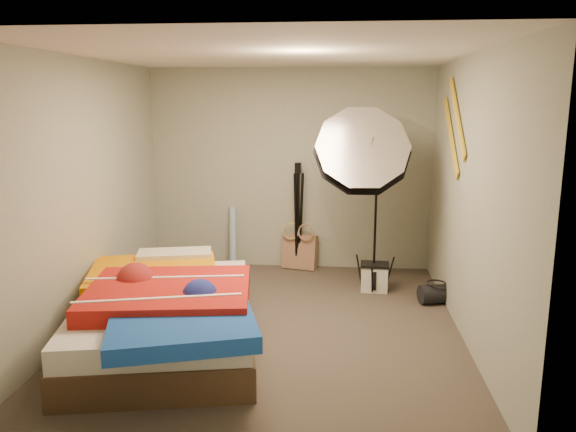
# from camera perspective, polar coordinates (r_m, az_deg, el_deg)

# --- Properties ---
(floor) EXTENTS (4.00, 4.00, 0.00)m
(floor) POSITION_cam_1_polar(r_m,az_deg,el_deg) (5.44, -1.65, -11.13)
(floor) COLOR #493F37
(floor) RESTS_ON ground
(ceiling) EXTENTS (4.00, 4.00, 0.00)m
(ceiling) POSITION_cam_1_polar(r_m,az_deg,el_deg) (5.02, -1.83, 16.15)
(ceiling) COLOR silver
(ceiling) RESTS_ON wall_back
(wall_back) EXTENTS (3.50, 0.00, 3.50)m
(wall_back) POSITION_cam_1_polar(r_m,az_deg,el_deg) (7.05, 0.22, 4.72)
(wall_back) COLOR #9AA091
(wall_back) RESTS_ON floor
(wall_front) EXTENTS (3.50, 0.00, 3.50)m
(wall_front) POSITION_cam_1_polar(r_m,az_deg,el_deg) (3.15, -6.09, -4.23)
(wall_front) COLOR #9AA091
(wall_front) RESTS_ON floor
(wall_left) EXTENTS (0.00, 4.00, 4.00)m
(wall_left) POSITION_cam_1_polar(r_m,az_deg,el_deg) (5.57, -19.92, 2.12)
(wall_left) COLOR #9AA091
(wall_left) RESTS_ON floor
(wall_right) EXTENTS (0.00, 4.00, 4.00)m
(wall_right) POSITION_cam_1_polar(r_m,az_deg,el_deg) (5.18, 17.89, 1.57)
(wall_right) COLOR #9AA091
(wall_right) RESTS_ON floor
(tote_bag) EXTENTS (0.47, 0.30, 0.45)m
(tote_bag) POSITION_cam_1_polar(r_m,az_deg,el_deg) (7.14, 1.21, -3.63)
(tote_bag) COLOR #A77E62
(tote_bag) RESTS_ON floor
(wrapping_roll) EXTENTS (0.11, 0.23, 0.78)m
(wrapping_roll) POSITION_cam_1_polar(r_m,az_deg,el_deg) (7.21, -5.62, -2.17)
(wrapping_roll) COLOR #4881C1
(wrapping_roll) RESTS_ON floor
(camera_case) EXTENTS (0.31, 0.23, 0.29)m
(camera_case) POSITION_cam_1_polar(r_m,az_deg,el_deg) (6.41, 8.77, -6.25)
(camera_case) COLOR silver
(camera_case) RESTS_ON floor
(duffel_bag) EXTENTS (0.38, 0.28, 0.21)m
(duffel_bag) POSITION_cam_1_polar(r_m,az_deg,el_deg) (6.17, 14.76, -7.67)
(duffel_bag) COLOR black
(duffel_bag) RESTS_ON floor
(wall_stripe_upper) EXTENTS (0.02, 0.91, 0.78)m
(wall_stripe_upper) POSITION_cam_1_polar(r_m,az_deg,el_deg) (5.69, 16.83, 9.61)
(wall_stripe_upper) COLOR gold
(wall_stripe_upper) RESTS_ON wall_right
(wall_stripe_lower) EXTENTS (0.02, 0.91, 0.78)m
(wall_stripe_lower) POSITION_cam_1_polar(r_m,az_deg,el_deg) (5.94, 16.24, 7.78)
(wall_stripe_lower) COLOR gold
(wall_stripe_lower) RESTS_ON wall_right
(bed) EXTENTS (1.90, 2.44, 0.62)m
(bed) POSITION_cam_1_polar(r_m,az_deg,el_deg) (5.03, -12.23, -9.59)
(bed) COLOR #4E3826
(bed) RESTS_ON floor
(photo_umbrella) EXTENTS (1.25, 0.92, 2.16)m
(photo_umbrella) POSITION_cam_1_polar(r_m,az_deg,el_deg) (6.01, 7.51, 6.30)
(photo_umbrella) COLOR black
(photo_umbrella) RESTS_ON floor
(camera_tripod) EXTENTS (0.08, 0.08, 1.35)m
(camera_tripod) POSITION_cam_1_polar(r_m,az_deg,el_deg) (6.99, 1.02, 0.72)
(camera_tripod) COLOR black
(camera_tripod) RESTS_ON floor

